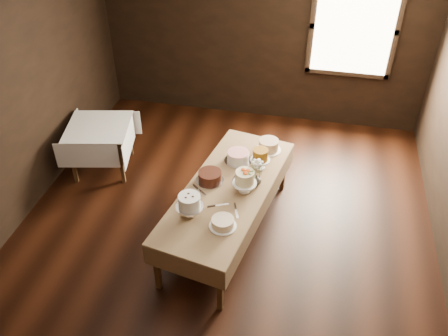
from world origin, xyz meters
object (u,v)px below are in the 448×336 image
cake_speckled (269,146)px  cake_server_d (254,179)px  side_table (99,131)px  cake_server_c (237,172)px  cake_server_e (202,192)px  cake_lattice (238,157)px  cake_caramel (260,160)px  cake_server_b (237,214)px  cake_chocolate (210,177)px  cake_flowers (245,182)px  cake_swirl (190,206)px  flower_vase (256,180)px  display_table (228,191)px  cake_cream (223,223)px  cake_server_a (222,205)px

cake_speckled → cake_server_d: 0.62m
side_table → cake_server_c: cake_server_c is taller
cake_server_e → cake_lattice: bearing=106.1°
cake_server_e → cake_caramel: bearing=85.4°
side_table → cake_server_b: size_ratio=4.11×
side_table → cake_server_e: 2.01m
cake_chocolate → cake_flowers: 0.43m
cake_caramel → cake_server_b: cake_caramel is taller
side_table → cake_server_c: size_ratio=4.11×
cake_speckled → cake_swirl: size_ratio=1.01×
flower_vase → cake_lattice: bearing=126.1°
flower_vase → cake_flowers: bearing=-126.8°
cake_server_b → flower_vase: bearing=148.1°
display_table → cake_cream: cake_cream is taller
cake_cream → cake_server_e: size_ratio=1.19×
cake_server_c → cake_server_b: bearing=-164.2°
side_table → cake_lattice: (2.00, -0.38, 0.14)m
side_table → cake_caramel: 2.34m
display_table → cake_server_a: bearing=-89.9°
display_table → cake_server_d: cake_server_d is taller
side_table → cake_cream: cake_cream is taller
cake_server_a → cake_lattice: bearing=63.6°
cake_chocolate → side_table: bearing=154.9°
cake_flowers → cake_cream: bearing=-100.8°
cake_swirl → cake_cream: cake_swirl is taller
cake_swirl → cake_server_a: bearing=36.5°
side_table → cake_speckled: (2.33, -0.07, 0.16)m
cake_caramel → cake_server_a: size_ratio=1.14×
cake_cream → cake_server_b: size_ratio=1.19×
cake_chocolate → flower_vase: bearing=6.3°
cake_flowers → cake_server_e: (-0.46, -0.13, -0.12)m
flower_vase → cake_cream: bearing=-106.7°
cake_chocolate → flower_vase: cake_chocolate is taller
display_table → cake_server_c: 0.31m
cake_server_e → cake_server_c: bearing=93.5°
display_table → cake_chocolate: cake_chocolate is taller
cake_cream → cake_server_b: 0.24m
cake_flowers → cake_cream: size_ratio=0.98×
cake_lattice → cake_flowers: bearing=-72.0°
cake_cream → cake_lattice: bearing=93.0°
cake_speckled → cake_server_a: (-0.34, -1.13, -0.07)m
cake_lattice → cake_swirl: cake_swirl is taller
cake_server_b → cake_server_c: (-0.13, 0.70, 0.00)m
cake_swirl → cake_server_b: (0.48, 0.12, -0.11)m
side_table → cake_server_e: cake_server_e is taller
cake_server_b → flower_vase: size_ratio=1.97×
cake_server_b → display_table: bearing=-174.8°
cake_swirl → cake_server_d: bearing=52.5°
display_table → cake_cream: bearing=-82.8°
cake_flowers → cake_server_c: (-0.15, 0.31, -0.12)m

